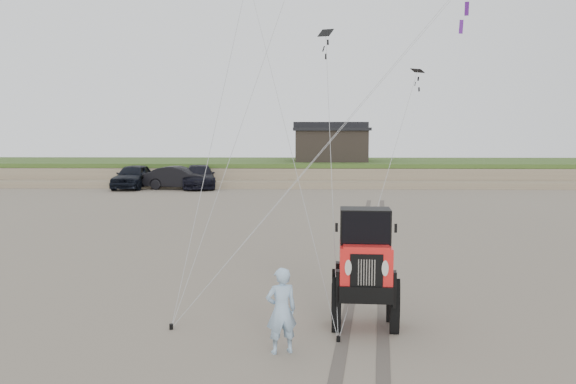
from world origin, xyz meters
name	(u,v)px	position (x,y,z in m)	size (l,w,h in m)	color
ground	(323,329)	(0.00, 0.00, 0.00)	(160.00, 160.00, 0.00)	#6B6054
dune_ridge	(307,171)	(0.00, 37.50, 0.82)	(160.00, 14.25, 1.73)	#7A6B54
cabin	(331,143)	(2.00, 37.00, 3.24)	(6.40, 5.40, 3.35)	black
truck_a	(133,176)	(-13.07, 30.03, 0.90)	(2.14, 5.31, 1.81)	black
truck_b	(179,178)	(-9.50, 29.49, 0.84)	(1.78, 5.10, 1.68)	black
truck_c	(199,177)	(-8.22, 30.54, 0.85)	(2.38, 5.86, 1.70)	black
jeep	(365,281)	(0.89, 0.12, 1.02)	(2.35, 5.45, 2.03)	red
man	(281,310)	(-0.82, -1.31, 0.82)	(0.60, 0.39, 1.64)	#80A2C6
stake_main	(171,327)	(-3.20, -0.10, 0.06)	(0.08, 0.08, 0.12)	black
stake_aux	(338,339)	(0.29, -0.73, 0.06)	(0.08, 0.08, 0.12)	black
tire_tracks	(371,251)	(2.00, 8.00, 0.00)	(5.22, 29.74, 0.01)	#4C443D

